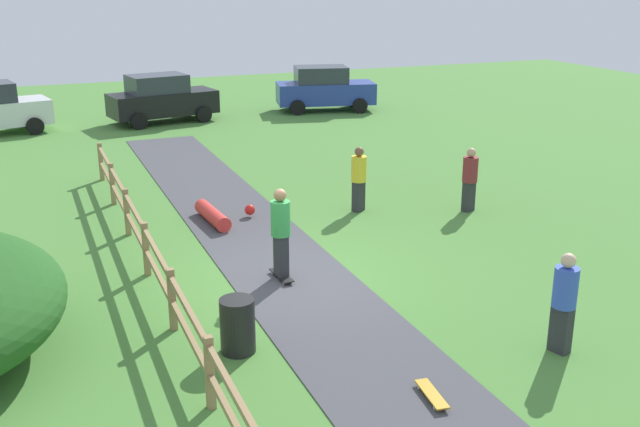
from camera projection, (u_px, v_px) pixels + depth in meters
The scene contains 12 objects.
ground_plane at pixel (292, 279), 14.60m from camera, with size 60.00×60.00×0.00m, color #4C8438.
asphalt_path at pixel (292, 278), 14.60m from camera, with size 2.40×28.00×0.02m, color #47474C.
wooden_fence at pixel (157, 266), 13.46m from camera, with size 0.12×18.12×1.10m.
trash_bin at pixel (238, 326), 11.67m from camera, with size 0.56×0.56×0.90m, color black.
skater_riding at pixel (281, 229), 14.24m from camera, with size 0.41×0.81×1.84m.
skater_fallen at pixel (215, 215), 17.82m from camera, with size 1.34×1.71×0.36m.
skateboard_loose at pixel (432, 394), 10.44m from camera, with size 0.29×0.82×0.08m.
bystander_yellow at pixel (359, 176), 18.51m from camera, with size 0.52×0.52×1.65m.
bystander_blue at pixel (564, 299), 11.52m from camera, with size 0.47×0.47×1.67m.
bystander_maroon at pixel (470, 177), 18.51m from camera, with size 0.50×0.50×1.63m.
parked_car_black at pixel (162, 99), 29.65m from camera, with size 4.43×2.56×1.92m.
parked_car_blue at pixel (324, 89), 32.20m from camera, with size 4.47×2.69×1.92m.
Camera 1 is at (-4.58, -12.70, 5.74)m, focal length 41.55 mm.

